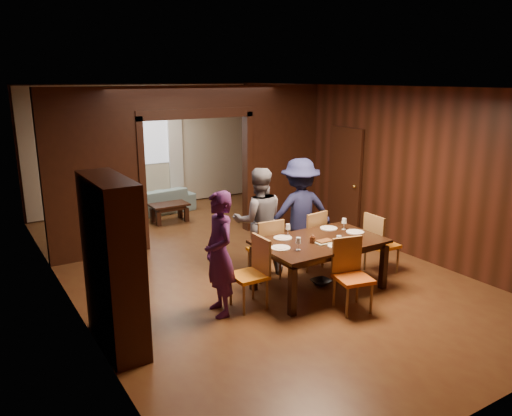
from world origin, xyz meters
TOP-DOWN VIEW (x-y plane):
  - floor at (0.00, 0.00)m, footprint 9.00×9.00m
  - ceiling at (0.00, 0.00)m, footprint 5.50×9.00m
  - room_walls at (0.00, 1.89)m, footprint 5.52×9.01m
  - person_purple at (-1.14, -1.42)m, footprint 0.47×0.65m
  - person_grey at (0.07, -0.46)m, footprint 1.00×0.90m
  - person_navy at (0.85, -0.49)m, footprint 1.28×0.93m
  - sofa at (-0.13, 3.85)m, footprint 2.02×0.97m
  - serving_bowl at (0.60, -1.40)m, footprint 0.29×0.29m
  - dining_table at (0.46, -1.50)m, footprint 1.82×1.13m
  - coffee_table at (-0.04, 2.99)m, footprint 0.80×0.50m
  - chair_left at (-0.72, -1.47)m, footprint 0.44×0.44m
  - chair_right at (1.74, -1.50)m, footprint 0.45×0.45m
  - chair_far_l at (0.02, -0.72)m, footprint 0.47×0.47m
  - chair_far_r at (0.86, -0.71)m, footprint 0.50×0.50m
  - chair_near at (0.41, -2.29)m, footprint 0.53×0.53m
  - hutch at (-2.53, -1.50)m, footprint 0.40×1.20m
  - door_right at (2.70, 0.50)m, footprint 0.06×0.90m
  - window_far at (0.00, 4.44)m, footprint 1.20×0.03m
  - curtain_left at (-0.75, 4.40)m, footprint 0.35×0.06m
  - curtain_right at (0.75, 4.40)m, footprint 0.35×0.06m
  - plate_left at (-0.22, -1.49)m, footprint 0.27×0.27m
  - plate_far_l at (0.05, -1.15)m, footprint 0.27×0.27m
  - plate_far_r at (0.94, -1.13)m, footprint 0.27×0.27m
  - plate_right at (1.15, -1.49)m, footprint 0.27×0.27m
  - plate_near at (0.50, -1.84)m, footprint 0.27×0.27m
  - platter_a at (0.45, -1.62)m, footprint 0.30×0.20m
  - platter_b at (0.75, -1.72)m, footprint 0.30×0.20m
  - wineglass_left at (-0.06, -1.68)m, footprint 0.08×0.08m
  - wineglass_far at (0.19, -1.09)m, footprint 0.08×0.08m
  - wineglass_right at (1.11, -1.29)m, footprint 0.08×0.08m
  - tumbler at (0.54, -1.82)m, footprint 0.07×0.07m
  - condiment_jar at (0.30, -1.54)m, footprint 0.08×0.08m

SIDE VIEW (x-z plane):
  - floor at x=0.00m, z-range 0.00..0.00m
  - coffee_table at x=-0.04m, z-range 0.00..0.40m
  - sofa at x=-0.13m, z-range 0.00..0.57m
  - dining_table at x=0.46m, z-range 0.00..0.76m
  - chair_left at x=-0.72m, z-range 0.00..0.97m
  - chair_right at x=1.74m, z-range 0.00..0.97m
  - chair_far_l at x=0.02m, z-range 0.00..0.97m
  - chair_far_r at x=0.86m, z-range 0.00..0.97m
  - chair_near at x=0.41m, z-range 0.00..0.97m
  - plate_left at x=-0.22m, z-range 0.76..0.77m
  - plate_far_l at x=0.05m, z-range 0.76..0.77m
  - plate_far_r at x=0.94m, z-range 0.76..0.77m
  - plate_right at x=1.15m, z-range 0.76..0.77m
  - plate_near at x=0.50m, z-range 0.76..0.77m
  - platter_a at x=0.45m, z-range 0.76..0.80m
  - platter_b at x=0.75m, z-range 0.76..0.80m
  - serving_bowl at x=0.60m, z-range 0.76..0.83m
  - condiment_jar at x=0.30m, z-range 0.76..0.87m
  - person_purple at x=-1.14m, z-range 0.00..1.66m
  - tumbler at x=0.54m, z-range 0.76..0.90m
  - person_grey at x=0.07m, z-range 0.00..1.70m
  - wineglass_left at x=-0.06m, z-range 0.76..0.94m
  - wineglass_far at x=0.19m, z-range 0.76..0.94m
  - wineglass_right at x=1.11m, z-range 0.76..0.94m
  - person_navy at x=0.85m, z-range 0.00..1.78m
  - hutch at x=-2.53m, z-range 0.00..2.00m
  - door_right at x=2.70m, z-range 0.00..2.10m
  - curtain_left at x=-0.75m, z-range 0.05..2.45m
  - curtain_right at x=0.75m, z-range 0.05..2.45m
  - room_walls at x=0.00m, z-range 0.06..2.96m
  - window_far at x=0.00m, z-range 1.05..2.35m
  - ceiling at x=0.00m, z-range 2.89..2.91m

